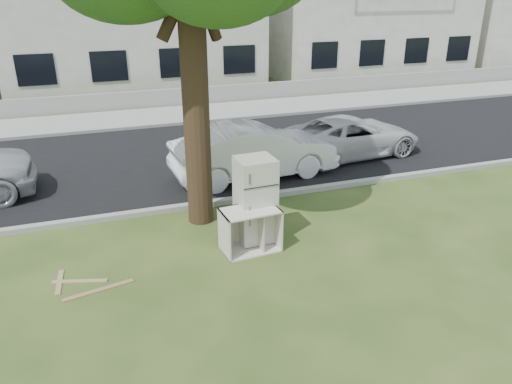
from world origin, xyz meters
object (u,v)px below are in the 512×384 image
object	(u,v)px
fridge	(255,200)
car_right	(351,136)
car_center	(254,151)
cabinet	(250,230)

from	to	relation	value
fridge	car_right	xyz separation A→B (m)	(4.39, 4.05, -0.28)
car_center	car_right	distance (m)	3.36
fridge	car_right	world-z (taller)	fridge
cabinet	car_center	size ratio (longest dim) A/B	0.25
cabinet	car_right	distance (m)	6.37
car_center	car_right	size ratio (longest dim) A/B	1.03
fridge	car_center	distance (m)	3.49
fridge	cabinet	xyz separation A→B (m)	(-0.22, -0.33, -0.44)
car_center	fridge	bearing A→B (deg)	157.33
cabinet	car_center	bearing A→B (deg)	65.67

